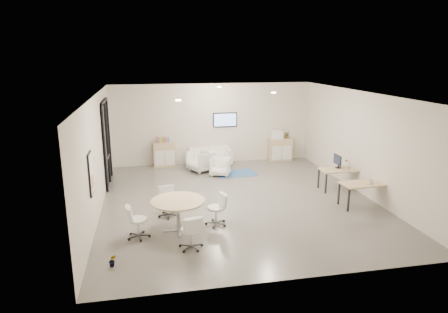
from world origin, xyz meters
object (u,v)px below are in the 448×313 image
(armchair_left, at_px, (201,160))
(desk_front, at_px, (365,185))
(sideboard_right, at_px, (280,149))
(loveseat, at_px, (210,157))
(round_table, at_px, (178,203))
(sideboard_left, at_px, (165,155))
(armchair_right, at_px, (220,166))
(desk_rear, at_px, (340,171))

(armchair_left, relative_size, desk_front, 0.62)
(sideboard_right, xyz_separation_m, desk_front, (0.68, -5.42, 0.16))
(loveseat, bearing_deg, armchair_left, -126.32)
(sideboard_right, relative_size, round_table, 0.71)
(sideboard_left, distance_m, round_table, 6.07)
(sideboard_right, distance_m, armchair_right, 3.24)
(armchair_right, xyz_separation_m, desk_rear, (3.54, -2.32, 0.26))
(armchair_left, xyz_separation_m, round_table, (-1.29, -5.18, 0.30))
(armchair_right, distance_m, desk_rear, 4.24)
(sideboard_right, bearing_deg, desk_front, -82.79)
(desk_rear, relative_size, desk_front, 0.94)
(armchair_left, bearing_deg, loveseat, 118.72)
(sideboard_left, bearing_deg, round_table, -89.79)
(desk_rear, bearing_deg, loveseat, 135.01)
(desk_rear, bearing_deg, armchair_left, 144.52)
(armchair_left, bearing_deg, round_table, -42.41)
(armchair_right, xyz_separation_m, round_table, (-1.91, -4.49, 0.38))
(armchair_right, xyz_separation_m, desk_front, (3.52, -3.85, 0.28))
(armchair_left, height_order, armchair_right, armchair_left)
(armchair_left, distance_m, desk_front, 6.14)
(desk_front, bearing_deg, armchair_right, 128.95)
(loveseat, xyz_separation_m, armchair_right, (0.14, -1.42, 0.02))
(sideboard_right, distance_m, desk_rear, 3.95)
(loveseat, xyz_separation_m, desk_rear, (3.68, -3.73, 0.29))
(sideboard_left, distance_m, sideboard_right, 4.76)
(armchair_left, relative_size, round_table, 0.64)
(armchair_right, height_order, round_table, round_table)
(sideboard_left, distance_m, desk_rear, 6.71)
(sideboard_right, height_order, loveseat, sideboard_right)
(sideboard_left, height_order, round_table, sideboard_left)
(sideboard_right, relative_size, desk_rear, 0.72)
(desk_rear, bearing_deg, sideboard_left, 144.94)
(desk_rear, bearing_deg, armchair_right, 147.21)
(armchair_left, distance_m, desk_rear, 5.13)
(loveseat, xyz_separation_m, desk_front, (3.66, -5.26, 0.31))
(armchair_right, relative_size, round_table, 0.53)
(sideboard_right, height_order, round_table, sideboard_right)
(sideboard_left, bearing_deg, loveseat, -5.16)
(desk_rear, xyz_separation_m, round_table, (-5.45, -2.17, 0.12))
(desk_front, bearing_deg, round_table, -176.73)
(armchair_right, distance_m, desk_front, 5.22)
(armchair_right, relative_size, desk_rear, 0.54)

